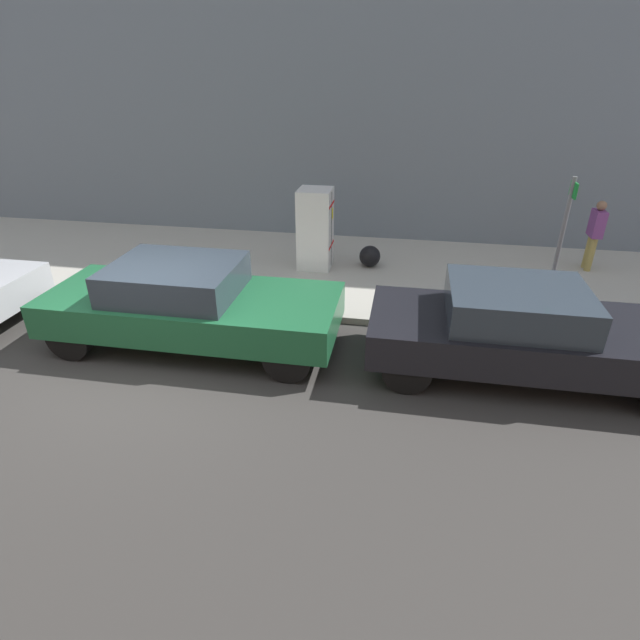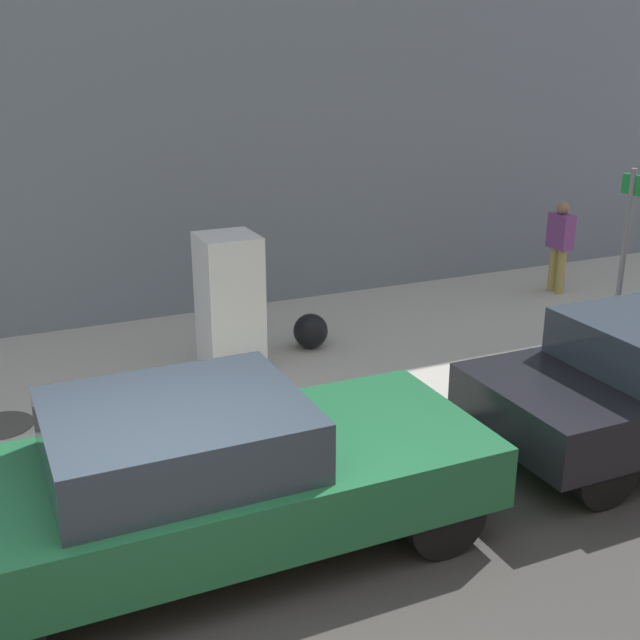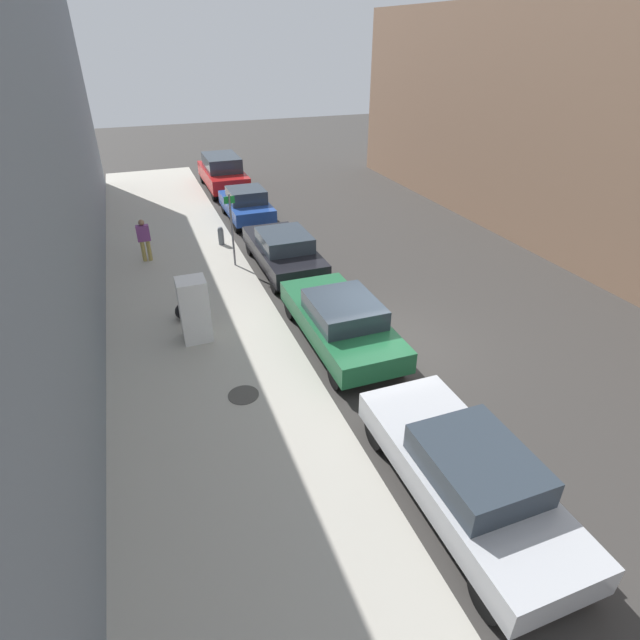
{
  "view_description": "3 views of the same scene",
  "coord_description": "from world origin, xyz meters",
  "px_view_note": "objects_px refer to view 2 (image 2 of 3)",
  "views": [
    {
      "loc": [
        5.86,
        3.87,
        4.21
      ],
      "look_at": [
        -0.71,
        2.69,
        0.77
      ],
      "focal_mm": 28.0,
      "sensor_mm": 36.0,
      "label": 1
    },
    {
      "loc": [
        4.64,
        -1.0,
        4.06
      ],
      "look_at": [
        -2.74,
        2.33,
        1.26
      ],
      "focal_mm": 45.0,
      "sensor_mm": 36.0,
      "label": 2
    },
    {
      "loc": [
        -5.43,
        -9.91,
        7.26
      ],
      "look_at": [
        -1.47,
        0.72,
        0.71
      ],
      "focal_mm": 28.0,
      "sensor_mm": 36.0,
      "label": 3
    }
  ],
  "objects_px": {
    "discarded_refrigerator": "(230,302)",
    "pedestrian_standing_near": "(560,242)",
    "street_sign_post": "(623,259)",
    "trash_bag": "(311,331)",
    "parked_sedan_green": "(201,476)"
  },
  "relations": [
    {
      "from": "discarded_refrigerator",
      "to": "trash_bag",
      "type": "distance_m",
      "value": 1.37
    },
    {
      "from": "discarded_refrigerator",
      "to": "street_sign_post",
      "type": "bearing_deg",
      "value": 66.28
    },
    {
      "from": "discarded_refrigerator",
      "to": "pedestrian_standing_near",
      "type": "distance_m",
      "value": 6.03
    },
    {
      "from": "discarded_refrigerator",
      "to": "trash_bag",
      "type": "bearing_deg",
      "value": 100.25
    },
    {
      "from": "street_sign_post",
      "to": "trash_bag",
      "type": "relative_size",
      "value": 5.33
    },
    {
      "from": "street_sign_post",
      "to": "pedestrian_standing_near",
      "type": "bearing_deg",
      "value": 152.42
    },
    {
      "from": "discarded_refrigerator",
      "to": "street_sign_post",
      "type": "relative_size",
      "value": 0.68
    },
    {
      "from": "discarded_refrigerator",
      "to": "street_sign_post",
      "type": "xyz_separation_m",
      "value": [
        1.96,
        4.47,
        0.55
      ]
    },
    {
      "from": "discarded_refrigerator",
      "to": "trash_bag",
      "type": "xyz_separation_m",
      "value": [
        -0.22,
        1.2,
        -0.63
      ]
    },
    {
      "from": "discarded_refrigerator",
      "to": "parked_sedan_green",
      "type": "distance_m",
      "value": 3.84
    },
    {
      "from": "street_sign_post",
      "to": "parked_sedan_green",
      "type": "xyz_separation_m",
      "value": [
        1.59,
        -5.89,
        -0.8
      ]
    },
    {
      "from": "parked_sedan_green",
      "to": "trash_bag",
      "type": "bearing_deg",
      "value": 145.23
    },
    {
      "from": "pedestrian_standing_near",
      "to": "street_sign_post",
      "type": "bearing_deg",
      "value": 70.19
    },
    {
      "from": "trash_bag",
      "to": "parked_sedan_green",
      "type": "bearing_deg",
      "value": -34.77
    },
    {
      "from": "street_sign_post",
      "to": "trash_bag",
      "type": "distance_m",
      "value": 4.1
    }
  ]
}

